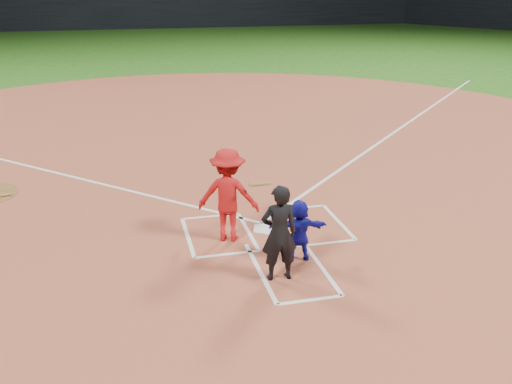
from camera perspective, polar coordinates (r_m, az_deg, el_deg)
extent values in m
plane|color=#245B16|center=(11.66, 0.96, -3.79)|extent=(120.00, 120.00, 0.00)
cylinder|color=#974731|center=(17.16, -4.17, 4.39)|extent=(28.00, 28.00, 0.01)
cube|color=black|center=(58.39, -11.71, 17.29)|extent=(80.00, 1.20, 3.20)
cylinder|color=white|center=(11.65, 0.96, -3.70)|extent=(0.60, 0.60, 0.02)
imported|color=#1415A8|center=(10.26, 4.31, -3.83)|extent=(1.09, 0.45, 1.15)
imported|color=black|center=(9.49, 2.32, -4.13)|extent=(0.62, 0.41, 1.69)
cube|color=white|center=(12.28, -4.56, -2.44)|extent=(1.22, 0.08, 0.01)
cube|color=white|center=(10.65, -2.90, -6.23)|extent=(1.22, 0.08, 0.01)
cube|color=white|center=(11.57, -0.81, -3.90)|extent=(0.08, 1.83, 0.01)
cube|color=white|center=(11.38, -6.82, -4.49)|extent=(0.08, 1.83, 0.01)
cube|color=white|center=(12.71, 4.18, -1.60)|extent=(1.22, 0.08, 0.01)
cube|color=white|center=(11.14, 7.07, -5.09)|extent=(1.22, 0.08, 0.01)
cube|color=white|center=(11.74, 2.71, -3.54)|extent=(0.08, 1.83, 0.01)
cube|color=white|center=(12.12, 8.26, -2.93)|extent=(0.08, 1.83, 0.01)
cube|color=white|center=(10.06, 0.40, -7.96)|extent=(0.08, 2.20, 0.01)
cube|color=white|center=(10.35, 6.36, -7.20)|extent=(0.08, 2.20, 0.01)
cube|color=white|center=(9.29, 5.45, -10.71)|extent=(1.10, 0.08, 0.01)
cube|color=white|center=(20.72, 14.90, 6.66)|extent=(14.21, 14.21, 0.01)
imported|color=red|center=(10.90, -2.81, -0.30)|extent=(1.35, 1.04, 1.83)
cylinder|color=olive|center=(10.81, 0.44, 0.79)|extent=(0.62, 0.65, 0.28)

